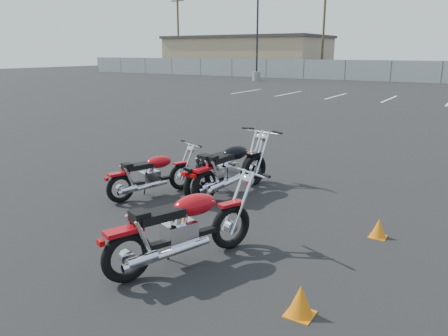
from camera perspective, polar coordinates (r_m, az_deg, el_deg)
The scene contains 13 objects.
ground at distance 7.19m, azimuth -3.89°, elevation -5.85°, with size 120.00×120.00×0.00m, color black.
motorcycle_front_red at distance 7.98m, azimuth -9.42°, elevation -0.86°, with size 1.01×1.78×0.88m.
motorcycle_second_black at distance 8.00m, azimuth 0.54°, elevation 0.01°, with size 0.98×2.17×1.07m.
motorcycle_third_red at distance 8.01m, azimuth 0.74°, elevation 0.01°, with size 0.84×2.17×1.06m.
motorcycle_rear_red at distance 5.37m, azimuth -5.44°, elevation -7.77°, with size 1.23×2.13×1.06m.
training_cone_near at distance 6.60m, azimuth 19.54°, elevation -7.40°, with size 0.23×0.23×0.28m.
training_cone_extra at distance 4.59m, azimuth 9.96°, elevation -16.65°, with size 0.27×0.27×0.33m.
light_pole_west at distance 39.77m, azimuth 4.32°, elevation 14.69°, with size 0.80×0.70×9.31m.
chainlink_fence at distance 40.68m, azimuth 26.59°, elevation 11.14°, with size 80.06×0.06×1.80m.
tan_building_west at distance 54.08m, azimuth 3.07°, elevation 14.57°, with size 18.40×10.40×4.30m.
utility_pole_a at distance 55.96m, azimuth -5.99°, elevation 17.12°, with size 1.80×0.24×9.00m.
utility_pole_b at distance 48.21m, azimuth 12.88°, elevation 17.19°, with size 1.80×0.24×9.00m.
parking_line_stripes at distance 26.38m, azimuth 17.57°, elevation 8.77°, with size 15.12×4.00×0.01m.
Camera 1 is at (3.93, -5.45, 2.56)m, focal length 35.00 mm.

